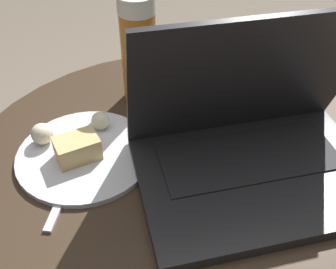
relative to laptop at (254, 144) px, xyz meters
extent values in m
cylinder|color=black|center=(-0.10, -0.01, -0.33)|extent=(0.08, 0.08, 0.53)
cylinder|color=#38281C|center=(-0.10, -0.01, -0.06)|extent=(0.74, 0.74, 0.02)
cube|color=white|center=(-0.27, 0.01, -0.05)|extent=(0.21, 0.18, 0.00)
cube|color=#232326|center=(0.01, -0.03, -0.04)|extent=(0.42, 0.34, 0.02)
cube|color=black|center=(0.00, 0.01, -0.03)|extent=(0.30, 0.20, 0.00)
cube|color=#232326|center=(-0.02, 0.05, 0.08)|extent=(0.37, 0.20, 0.23)
cube|color=silver|center=(-0.02, 0.05, 0.08)|extent=(0.33, 0.18, 0.21)
cylinder|color=#C6701E|center=(-0.20, 0.18, 0.04)|extent=(0.06, 0.06, 0.17)
cylinder|color=white|center=(-0.20, 0.18, 0.14)|extent=(0.07, 0.07, 0.03)
cylinder|color=silver|center=(-0.27, 0.00, -0.05)|extent=(0.22, 0.22, 0.01)
cube|color=#DBB775|center=(-0.27, -0.01, -0.02)|extent=(0.08, 0.08, 0.04)
sphere|color=beige|center=(-0.34, 0.02, -0.02)|extent=(0.04, 0.04, 0.04)
sphere|color=beige|center=(-0.25, 0.07, -0.03)|extent=(0.03, 0.03, 0.03)
cube|color=silver|center=(-0.28, -0.09, -0.05)|extent=(0.02, 0.12, 0.00)
cube|color=silver|center=(-0.27, 0.00, -0.05)|extent=(0.03, 0.05, 0.00)
camera|label=1|loc=(-0.09, -0.45, 0.39)|focal=42.00mm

